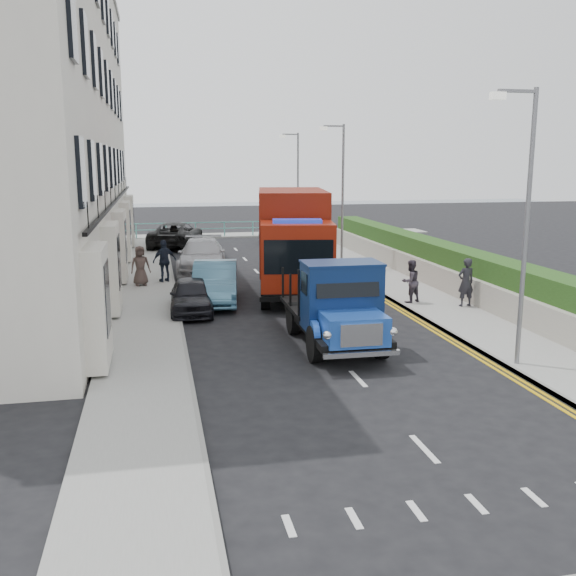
# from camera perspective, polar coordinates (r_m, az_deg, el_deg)

# --- Properties ---
(ground) EXTENTS (120.00, 120.00, 0.00)m
(ground) POSITION_cam_1_polar(r_m,az_deg,el_deg) (17.85, 4.26, -5.98)
(ground) COLOR black
(ground) RESTS_ON ground
(pavement_west) EXTENTS (2.40, 38.00, 0.12)m
(pavement_west) POSITION_cam_1_polar(r_m,az_deg,el_deg) (25.91, -12.50, -0.64)
(pavement_west) COLOR gray
(pavement_west) RESTS_ON ground
(pavement_east) EXTENTS (2.60, 38.00, 0.12)m
(pavement_east) POSITION_cam_1_polar(r_m,az_deg,el_deg) (27.79, 9.68, 0.27)
(pavement_east) COLOR gray
(pavement_east) RESTS_ON ground
(promenade) EXTENTS (30.00, 2.50, 0.12)m
(promenade) POSITION_cam_1_polar(r_m,az_deg,el_deg) (45.92, -5.77, 4.67)
(promenade) COLOR gray
(promenade) RESTS_ON ground
(sea_plane) EXTENTS (120.00, 120.00, 0.00)m
(sea_plane) POSITION_cam_1_polar(r_m,az_deg,el_deg) (76.71, -8.25, 7.19)
(sea_plane) COLOR #4D616A
(sea_plane) RESTS_ON ground
(terrace_west) EXTENTS (6.31, 30.20, 14.25)m
(terrace_west) POSITION_cam_1_polar(r_m,az_deg,el_deg) (29.81, -21.52, 14.13)
(terrace_west) COLOR beige
(terrace_west) RESTS_ON ground
(garden_east) EXTENTS (1.45, 28.00, 1.75)m
(garden_east) POSITION_cam_1_polar(r_m,az_deg,el_deg) (28.40, 13.33, 2.08)
(garden_east) COLOR #B2AD9E
(garden_east) RESTS_ON ground
(seafront_railing) EXTENTS (13.00, 0.08, 1.11)m
(seafront_railing) POSITION_cam_1_polar(r_m,az_deg,el_deg) (45.07, -5.67, 5.22)
(seafront_railing) COLOR #59B2A5
(seafront_railing) RESTS_ON ground
(lamp_near) EXTENTS (1.23, 0.18, 7.00)m
(lamp_near) POSITION_cam_1_polar(r_m,az_deg,el_deg) (16.98, 20.16, 6.24)
(lamp_near) COLOR slate
(lamp_near) RESTS_ON ground
(lamp_mid) EXTENTS (1.23, 0.18, 7.00)m
(lamp_mid) POSITION_cam_1_polar(r_m,az_deg,el_deg) (31.69, 4.68, 8.90)
(lamp_mid) COLOR slate
(lamp_mid) RESTS_ON ground
(lamp_far) EXTENTS (1.23, 0.18, 7.00)m
(lamp_far) POSITION_cam_1_polar(r_m,az_deg,el_deg) (41.37, 0.72, 9.48)
(lamp_far) COLOR slate
(lamp_far) RESTS_ON ground
(bedford_lorry) EXTENTS (2.23, 5.39, 2.52)m
(bedford_lorry) POSITION_cam_1_polar(r_m,az_deg,el_deg) (17.96, 4.59, -2.03)
(bedford_lorry) COLOR black
(bedford_lorry) RESTS_ON ground
(red_lorry) EXTENTS (3.89, 8.15, 4.10)m
(red_lorry) POSITION_cam_1_polar(r_m,az_deg,el_deg) (25.96, 0.43, 4.40)
(red_lorry) COLOR black
(red_lorry) RESTS_ON ground
(parked_car_front) EXTENTS (1.60, 3.67, 1.23)m
(parked_car_front) POSITION_cam_1_polar(r_m,az_deg,el_deg) (22.81, -8.61, -0.67)
(parked_car_front) COLOR black
(parked_car_front) RESTS_ON ground
(parked_car_mid) EXTENTS (2.20, 4.83, 1.53)m
(parked_car_mid) POSITION_cam_1_polar(r_m,az_deg,el_deg) (24.35, -6.48, 0.50)
(parked_car_mid) COLOR teal
(parked_car_mid) RESTS_ON ground
(parked_car_rear) EXTENTS (2.80, 5.64, 1.58)m
(parked_car_rear) POSITION_cam_1_polar(r_m,az_deg,el_deg) (31.01, -7.66, 2.83)
(parked_car_rear) COLOR #ACADB1
(parked_car_rear) RESTS_ON ground
(seafront_car_left) EXTENTS (3.87, 6.13, 1.58)m
(seafront_car_left) POSITION_cam_1_polar(r_m,az_deg,el_deg) (40.27, -9.94, 4.68)
(seafront_car_left) COLOR black
(seafront_car_left) RESTS_ON ground
(seafront_car_right) EXTENTS (1.98, 4.02, 1.32)m
(seafront_car_right) POSITION_cam_1_polar(r_m,az_deg,el_deg) (41.17, -1.07, 4.81)
(seafront_car_right) COLOR silver
(seafront_car_right) RESTS_ON ground
(pedestrian_east_near) EXTENTS (0.68, 0.49, 1.76)m
(pedestrian_east_near) POSITION_cam_1_polar(r_m,az_deg,el_deg) (23.85, 15.53, 0.50)
(pedestrian_east_near) COLOR black
(pedestrian_east_near) RESTS_ON pavement_east
(pedestrian_east_far) EXTENTS (0.93, 0.82, 1.58)m
(pedestrian_east_far) POSITION_cam_1_polar(r_m,az_deg,el_deg) (24.05, 10.83, 0.59)
(pedestrian_east_far) COLOR #38313C
(pedestrian_east_far) RESTS_ON pavement_east
(pedestrian_west_near) EXTENTS (1.16, 0.83, 1.83)m
(pedestrian_west_near) POSITION_cam_1_polar(r_m,az_deg,el_deg) (28.22, -10.92, 2.40)
(pedestrian_west_near) COLOR #1D2534
(pedestrian_west_near) RESTS_ON pavement_west
(pedestrian_west_far) EXTENTS (0.90, 0.68, 1.67)m
(pedestrian_west_far) POSITION_cam_1_polar(r_m,az_deg,el_deg) (27.57, -12.99, 1.94)
(pedestrian_west_far) COLOR #453631
(pedestrian_west_far) RESTS_ON pavement_west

